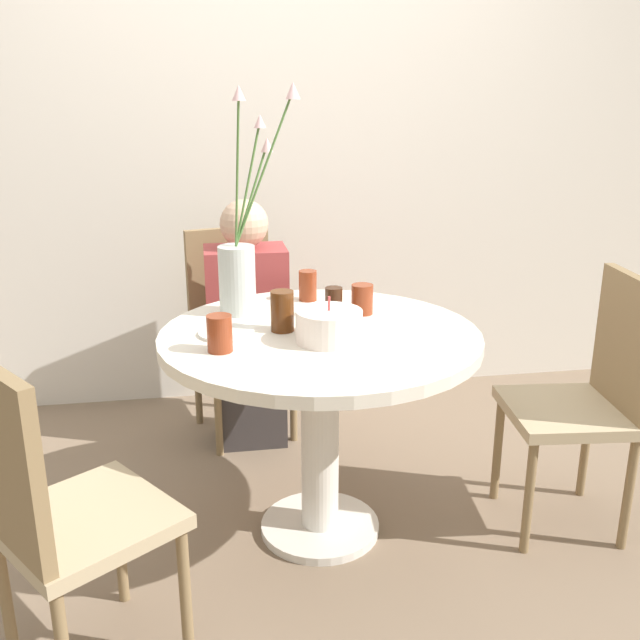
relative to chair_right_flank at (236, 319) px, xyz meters
The scene contains 15 objects.
ground_plane 1.07m from the chair_right_flank, 75.81° to the right, with size 16.00×16.00×0.00m, color #7A6651.
wall_back 0.91m from the chair_right_flank, 60.13° to the left, with size 8.00×0.05×2.60m.
dining_table 0.94m from the chair_right_flank, 75.81° to the right, with size 1.05×1.05×0.75m.
chair_right_flank is the anchor object (origin of this frame).
chair_left_flank 1.54m from the chair_right_flank, 110.08° to the right, with size 0.56×0.56×0.91m.
chair_near_front 1.53m from the chair_right_flank, 40.81° to the right, with size 0.44×0.44×0.91m.
birthday_cake 1.07m from the chair_right_flank, 76.46° to the right, with size 0.21×0.21×0.15m.
flower_vase 0.77m from the chair_right_flank, 90.79° to the right, with size 0.29×0.22×0.78m.
side_plate 0.91m from the chair_right_flank, 94.71° to the right, with size 0.18×0.18×0.01m.
drink_glass_0 0.93m from the chair_right_flank, 82.83° to the right, with size 0.08×0.08×0.13m.
drink_glass_1 0.88m from the chair_right_flank, 60.85° to the right, with size 0.08×0.08×0.10m.
drink_glass_2 0.85m from the chair_right_flank, 67.79° to the right, with size 0.06×0.06×0.10m.
drink_glass_3 1.08m from the chair_right_flank, 95.38° to the right, with size 0.08×0.08×0.11m.
drink_glass_4 0.65m from the chair_right_flank, 65.15° to the right, with size 0.07×0.07×0.11m.
person_woman 0.16m from the chair_right_flank, 75.81° to the right, with size 0.34×0.24×1.07m.
Camera 1 is at (-0.37, -2.16, 1.48)m, focal length 40.00 mm.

